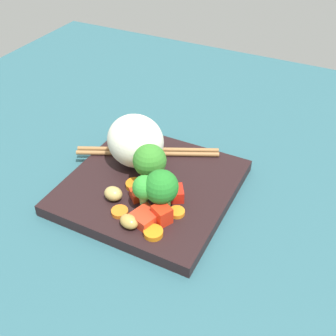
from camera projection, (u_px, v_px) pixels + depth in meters
ground_plane at (151, 196)px, 61.79cm from camera, size 110.00×110.00×2.00cm
square_plate at (151, 187)px, 60.62cm from camera, size 23.31×23.31×1.79cm
rice_mound at (135, 141)px, 61.48cm from camera, size 10.84×11.29×7.78cm
broccoli_floret_0 at (152, 163)px, 57.37cm from camera, size 4.74×4.74×6.34cm
broccoli_floret_1 at (145, 188)px, 53.90cm from camera, size 3.24×3.24×5.19cm
broccoli_floret_2 at (161, 188)px, 53.61cm from camera, size 4.58×4.58×6.15cm
carrot_slice_0 at (120, 212)px, 54.84cm from camera, size 3.01×3.01×0.59cm
carrot_slice_1 at (153, 233)px, 51.82cm from camera, size 3.20×3.20×0.72cm
carrot_slice_2 at (177, 212)px, 54.78cm from camera, size 2.90×2.90×0.60cm
carrot_slice_3 at (135, 185)px, 59.01cm from camera, size 3.52×3.52×0.75cm
pepper_chunk_0 at (162, 214)px, 53.17cm from camera, size 2.81×2.93×2.39cm
pepper_chunk_1 at (137, 195)px, 56.94cm from camera, size 2.61×2.65×1.34cm
pepper_chunk_2 at (177, 193)px, 56.84cm from camera, size 3.05×2.81×1.73cm
pepper_chunk_3 at (145, 217)px, 53.38cm from camera, size 3.97×3.83×1.50cm
pepper_chunk_4 at (162, 189)px, 57.07cm from camera, size 2.94×2.95×2.35cm
chicken_piece_0 at (129, 221)px, 52.66cm from camera, size 2.43×2.94×1.71cm
chicken_piece_1 at (113, 194)px, 56.65cm from camera, size 2.19×2.65×1.93cm
chopstick_pair at (148, 151)px, 65.38cm from camera, size 11.12×21.03×0.70cm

